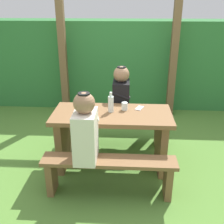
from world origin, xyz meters
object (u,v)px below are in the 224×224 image
object	(u,v)px
person_white_shirt	(85,130)
bottle_left	(111,104)
cell_phone	(140,108)
bench_far	(114,125)
drinking_glass	(125,106)
picnic_table	(112,130)
bench_near	(109,169)
person_black_coat	(121,95)

from	to	relation	value
person_white_shirt	bottle_left	size ratio (longest dim) A/B	2.95
person_white_shirt	cell_phone	size ratio (longest dim) A/B	5.14
bench_far	drinking_glass	world-z (taller)	drinking_glass
drinking_glass	bench_far	bearing A→B (deg)	108.29
picnic_table	drinking_glass	distance (m)	0.33
bench_far	bottle_left	bearing A→B (deg)	-91.81
bench_near	bench_far	distance (m)	1.09
bench_near	cell_phone	bearing A→B (deg)	64.97
bench_near	person_white_shirt	xyz separation A→B (m)	(-0.23, 0.00, 0.45)
person_white_shirt	drinking_glass	xyz separation A→B (m)	(0.38, 0.64, 0.01)
drinking_glass	cell_phone	bearing A→B (deg)	16.98
picnic_table	person_white_shirt	world-z (taller)	person_white_shirt
picnic_table	person_black_coat	world-z (taller)	person_black_coat
bench_far	bottle_left	distance (m)	0.72
drinking_glass	bottle_left	world-z (taller)	bottle_left
person_black_coat	drinking_glass	size ratio (longest dim) A/B	7.56
picnic_table	bottle_left	size ratio (longest dim) A/B	5.74
person_white_shirt	cell_phone	world-z (taller)	person_white_shirt
picnic_table	bench_near	world-z (taller)	picnic_table
person_white_shirt	bench_near	bearing A→B (deg)	-0.82
drinking_glass	picnic_table	bearing A→B (deg)	-145.06
person_black_coat	cell_phone	world-z (taller)	person_black_coat
bench_far	person_white_shirt	size ratio (longest dim) A/B	1.95
person_black_coat	cell_phone	bearing A→B (deg)	-58.42
picnic_table	person_black_coat	distance (m)	0.61
picnic_table	person_white_shirt	bearing A→B (deg)	-113.23
bench_near	drinking_glass	distance (m)	0.81
cell_phone	picnic_table	bearing A→B (deg)	-131.36
drinking_glass	cell_phone	xyz separation A→B (m)	(0.18, 0.06, -0.04)
person_black_coat	person_white_shirt	bearing A→B (deg)	-106.68
bench_near	person_black_coat	distance (m)	1.18
drinking_glass	cell_phone	distance (m)	0.19
person_white_shirt	bottle_left	xyz separation A→B (m)	(0.22, 0.58, 0.06)
picnic_table	cell_phone	size ratio (longest dim) A/B	10.00
cell_phone	drinking_glass	bearing A→B (deg)	-140.06
bench_far	bottle_left	world-z (taller)	bottle_left
picnic_table	person_black_coat	xyz separation A→B (m)	(0.09, 0.54, 0.27)
bench_far	person_black_coat	distance (m)	0.46
picnic_table	drinking_glass	size ratio (longest dim) A/B	14.71
bench_far	person_white_shirt	bearing A→B (deg)	-102.08
bottle_left	person_black_coat	bearing A→B (deg)	77.87
picnic_table	person_black_coat	bearing A→B (deg)	80.35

